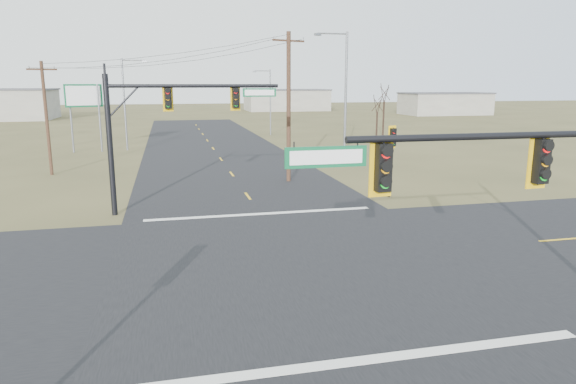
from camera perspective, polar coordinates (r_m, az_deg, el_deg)
The scene contains 18 objects.
ground at distance 20.12m, azimuth 0.78°, elevation -7.71°, with size 320.00×320.00×0.00m, color brown.
road_ew at distance 20.11m, azimuth 0.78°, elevation -7.68°, with size 160.00×14.00×0.02m, color black.
road_ns at distance 20.11m, azimuth 0.78°, elevation -7.68°, with size 14.00×160.00×0.02m, color black.
stop_bar_near at distance 13.60m, azimuth 8.80°, elevation -17.94°, with size 12.00×0.40×0.01m, color silver.
stop_bar_far at distance 27.13m, azimuth -3.04°, elevation -2.43°, with size 12.00×0.40×0.01m, color silver.
mast_arm_near at distance 13.53m, azimuth 26.04°, elevation 1.22°, with size 10.32×0.44×6.21m.
mast_arm_far at distance 27.58m, azimuth -13.27°, elevation 8.44°, with size 8.94×0.52×7.24m.
pedestal_signal_ne at distance 31.22m, azimuth 11.49°, elevation 5.15°, with size 0.65×0.56×4.36m.
utility_pole_near at distance 35.60m, azimuth 0.07°, elevation 9.54°, with size 2.38×0.96×10.16m.
utility_pole_far at distance 42.24m, azimuth -25.27°, elevation 7.61°, with size 2.00×0.67×8.37m.
highway_sign at distance 55.13m, azimuth -21.69°, elevation 8.99°, with size 3.40×1.25×6.70m.
streetlight_a at distance 47.37m, azimuth 6.15°, elevation 11.37°, with size 3.15×0.51×11.24m.
streetlight_b at distance 68.71m, azimuth -2.13°, elevation 10.34°, with size 2.38×0.24×8.55m.
streetlight_c at distance 55.26m, azimuth -17.53°, elevation 9.79°, with size 2.57×0.29×9.23m.
bare_tree_c at distance 59.76m, azimuth 9.92°, elevation 9.68°, with size 2.63×2.63×5.79m.
bare_tree_d at distance 64.67m, azimuth 10.67°, elevation 10.87°, with size 3.02×3.02×7.12m.
warehouse_mid at distance 131.81m, azimuth -0.20°, elevation 10.14°, with size 20.00×12.00×5.00m, color #A3A091.
warehouse_right at distance 119.40m, azimuth 17.01°, elevation 9.31°, with size 18.00×10.00×4.50m, color #A3A091.
Camera 1 is at (-4.58, -18.38, 6.78)m, focal length 32.00 mm.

